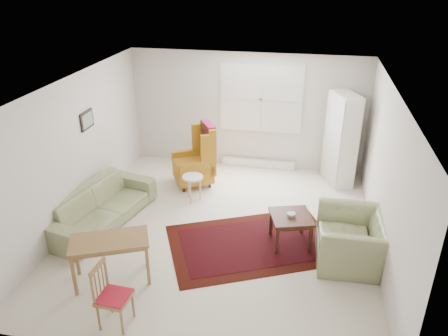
% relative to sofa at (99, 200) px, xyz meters
% --- Properties ---
extents(room, '(5.04, 5.54, 2.51)m').
position_rel_sofa_xyz_m(room, '(2.12, 0.33, 0.81)').
color(room, beige).
rests_on(room, ground).
extents(rug, '(3.08, 2.63, 0.03)m').
position_rel_sofa_xyz_m(rug, '(2.68, -0.14, -0.44)').
color(rug, black).
rests_on(rug, ground).
extents(sofa, '(1.34, 2.36, 0.90)m').
position_rel_sofa_xyz_m(sofa, '(0.00, 0.00, 0.00)').
color(sofa, '#868C5D').
rests_on(sofa, ground).
extents(armchair, '(1.05, 1.19, 0.90)m').
position_rel_sofa_xyz_m(armchair, '(4.20, -0.26, 0.00)').
color(armchair, '#868C5D').
rests_on(armchair, ground).
extents(wingback_chair, '(1.05, 1.03, 1.28)m').
position_rel_sofa_xyz_m(wingback_chair, '(1.19, 1.74, 0.19)').
color(wingback_chair, '#B2771B').
rests_on(wingback_chair, ground).
extents(coffee_table, '(0.78, 0.78, 0.51)m').
position_rel_sofa_xyz_m(coffee_table, '(3.27, 0.03, -0.19)').
color(coffee_table, '#411D14').
rests_on(coffee_table, ground).
extents(stool, '(0.51, 0.51, 0.52)m').
position_rel_sofa_xyz_m(stool, '(1.37, 1.06, -0.19)').
color(stool, white).
rests_on(stool, ground).
extents(cabinet, '(0.66, 0.85, 1.88)m').
position_rel_sofa_xyz_m(cabinet, '(4.08, 2.41, 0.49)').
color(cabinet, white).
rests_on(cabinet, ground).
extents(desk, '(1.20, 0.93, 0.68)m').
position_rel_sofa_xyz_m(desk, '(0.84, -1.39, -0.11)').
color(desk, olive).
rests_on(desk, ground).
extents(desk_chair, '(0.40, 0.40, 0.87)m').
position_rel_sofa_xyz_m(desk_chair, '(1.25, -2.17, -0.01)').
color(desk_chair, olive).
rests_on(desk_chair, ground).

